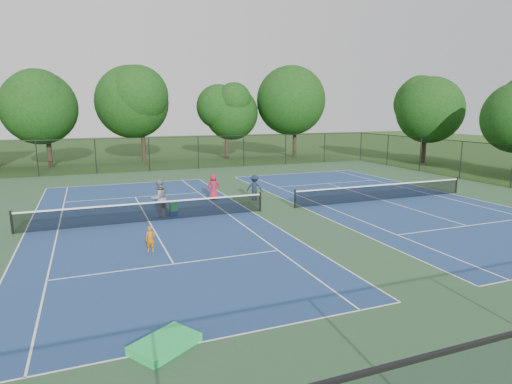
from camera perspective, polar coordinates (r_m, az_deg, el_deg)
name	(u,v)px	position (r m, az deg, el deg)	size (l,w,h in m)	color
ground	(278,210)	(23.73, 2.93, -2.37)	(140.00, 140.00, 0.00)	#234716
court_pad	(278,210)	(23.73, 2.93, -2.36)	(36.00, 36.00, 0.01)	#31583B
tennis_court_left	(149,220)	(21.84, -14.08, -3.60)	(12.00, 23.83, 1.07)	navy
tennis_court_right	(382,199)	(27.30, 16.44, -0.84)	(12.00, 23.83, 1.07)	navy
perimeter_fence	(278,181)	(23.41, 2.97, 1.45)	(36.08, 36.08, 3.02)	black
tree_back_a	(45,103)	(45.15, -26.32, 10.56)	(6.80, 6.80, 9.15)	#2D2116
tree_back_b	(141,99)	(47.36, -15.06, 11.94)	(7.60, 7.60, 10.03)	#2D2116
tree_back_c	(226,109)	(48.27, -3.99, 10.93)	(6.00, 6.00, 8.40)	#2D2116
tree_back_d	(295,97)	(50.38, 5.27, 12.44)	(7.80, 7.80, 10.37)	#2D2116
tree_side_e	(427,106)	(47.83, 21.83, 10.59)	(6.60, 6.60, 8.87)	#2D2116
child_player	(150,239)	(17.18, -13.91, -6.11)	(0.37, 0.25, 1.03)	#CC6A0D
instructor	(159,198)	(22.50, -12.78, -0.82)	(0.95, 0.74, 1.95)	gray
bystander_b	(255,188)	(26.05, -0.19, 0.59)	(1.00, 0.58, 1.55)	#171E33
bystander_c	(214,187)	(26.31, -5.68, 0.68)	(0.78, 0.51, 1.60)	maroon
ball_crate	(174,214)	(22.60, -10.93, -2.86)	(0.42, 0.27, 0.29)	navy
ball_hopper	(173,207)	(22.52, -10.96, -1.96)	(0.34, 0.26, 0.43)	green
green_tarp	(165,344)	(10.74, -12.05, -19.19)	(1.49, 0.97, 0.20)	#1CC455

